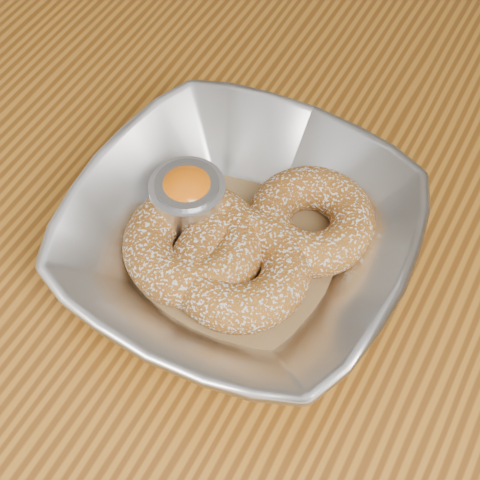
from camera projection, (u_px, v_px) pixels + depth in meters
The scene contains 7 objects.
table at pixel (120, 288), 0.65m from camera, with size 1.20×0.80×0.75m.
serving_bowl at pixel (240, 241), 0.52m from camera, with size 0.24×0.24×0.06m, color silver.
parchment at pixel (240, 256), 0.54m from camera, with size 0.14×0.14×0.00m, color olive.
donut_back at pixel (311, 220), 0.53m from camera, with size 0.09×0.09×0.03m, color #8F5117.
donut_front at pixel (240, 268), 0.51m from camera, with size 0.10×0.10×0.03m, color #8F5117.
donut_extra at pixel (194, 244), 0.52m from camera, with size 0.10×0.10×0.04m, color #8F5117.
ramekin at pixel (188, 201), 0.53m from camera, with size 0.05×0.05×0.05m.
Camera 1 is at (0.25, -0.24, 1.21)m, focal length 55.00 mm.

